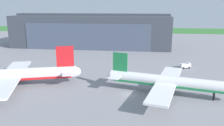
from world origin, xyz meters
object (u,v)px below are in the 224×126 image
Objects in this scene: maintenance_hangar at (92,31)px; airliner_near_left at (8,76)px; fuel_bowser at (185,65)px; airliner_near_right at (169,82)px.

airliner_near_left is at bearing -97.32° from maintenance_hangar.
fuel_bowser is at bearing -44.13° from maintenance_hangar.
airliner_near_left is at bearing 179.81° from airliner_near_right.
maintenance_hangar is 71.32m from fuel_bowser.
airliner_near_left is 1.18× the size of airliner_near_right.
maintenance_hangar is at bearing 135.87° from fuel_bowser.
maintenance_hangar is 20.90× the size of fuel_bowser.
fuel_bowser is at bearing 71.83° from airliner_near_right.
maintenance_hangar is 90.65m from airliner_near_right.
fuel_bowser is (10.39, 31.64, -2.74)m from airliner_near_right.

